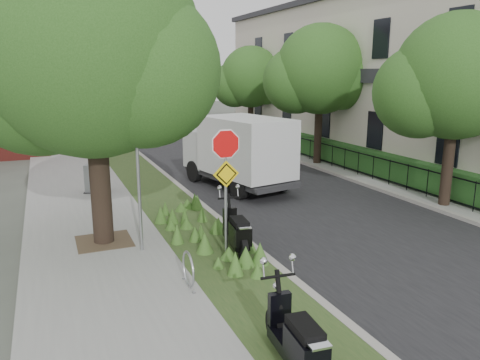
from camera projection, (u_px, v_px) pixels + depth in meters
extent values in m
plane|color=#4C5147|center=(289.00, 261.00, 11.34)|extent=(120.00, 120.00, 0.00)
cube|color=gray|center=(75.00, 185.00, 18.70)|extent=(3.50, 60.00, 0.12)
cube|color=#27451D|center=(144.00, 179.00, 19.74)|extent=(2.00, 60.00, 0.12)
cube|color=#9E9991|center=(167.00, 177.00, 20.12)|extent=(0.20, 60.00, 0.13)
cube|color=black|center=(242.00, 171.00, 21.45)|extent=(7.00, 60.00, 0.01)
cube|color=#9E9991|center=(308.00, 164.00, 22.75)|extent=(0.20, 60.00, 0.13)
cube|color=gray|center=(337.00, 162.00, 23.40)|extent=(3.20, 60.00, 0.12)
cylinder|color=black|center=(98.00, 158.00, 11.81)|extent=(0.52, 0.52, 4.48)
sphere|color=#254E1A|center=(91.00, 46.00, 11.19)|extent=(5.40, 5.40, 5.40)
sphere|color=#254E1A|center=(38.00, 75.00, 11.62)|extent=(4.05, 4.05, 4.05)
sphere|color=#254E1A|center=(142.00, 69.00, 11.12)|extent=(3.78, 3.78, 3.78)
cube|color=#473828|center=(104.00, 241.00, 12.32)|extent=(1.40, 1.40, 0.01)
cylinder|color=#A5A8AD|center=(138.00, 172.00, 11.27)|extent=(0.08, 0.08, 4.00)
torus|color=#A5A8AD|center=(188.00, 269.00, 9.67)|extent=(0.05, 0.77, 0.77)
cube|color=#A5A8AD|center=(194.00, 292.00, 9.43)|extent=(0.06, 0.06, 0.04)
cube|color=#A5A8AD|center=(184.00, 278.00, 10.07)|extent=(0.06, 0.06, 0.04)
cylinder|color=#A5A8AD|center=(226.00, 197.00, 10.98)|extent=(0.07, 0.07, 3.00)
cylinder|color=red|center=(226.00, 144.00, 10.67)|extent=(0.86, 0.03, 0.86)
cylinder|color=white|center=(226.00, 144.00, 10.69)|extent=(0.94, 0.02, 0.94)
cube|color=yellow|center=(226.00, 174.00, 10.83)|extent=(0.64, 0.03, 0.64)
cube|color=black|center=(321.00, 143.00, 22.79)|extent=(0.04, 24.00, 0.04)
cube|color=black|center=(320.00, 159.00, 22.97)|extent=(0.04, 24.00, 0.04)
cylinder|color=black|center=(321.00, 152.00, 22.89)|extent=(0.03, 0.03, 1.00)
cube|color=#1D4C1B|center=(333.00, 150.00, 23.14)|extent=(1.00, 24.00, 1.10)
cube|color=beige|center=(396.00, 81.00, 23.74)|extent=(7.00, 26.00, 8.00)
cube|color=#2D2D33|center=(337.00, 75.00, 22.34)|extent=(0.25, 26.00, 0.60)
cylinder|color=black|center=(449.00, 148.00, 15.31)|extent=(0.36, 0.36, 3.81)
sphere|color=#254E1A|center=(457.00, 76.00, 14.79)|extent=(4.00, 4.00, 4.00)
sphere|color=#254E1A|center=(419.00, 92.00, 15.10)|extent=(3.00, 3.00, 3.00)
cylinder|color=black|center=(318.00, 121.00, 22.47)|extent=(0.36, 0.36, 4.03)
sphere|color=#254E1A|center=(320.00, 69.00, 21.92)|extent=(4.20, 4.20, 4.20)
sphere|color=#254E1A|center=(296.00, 81.00, 22.25)|extent=(3.15, 3.15, 3.15)
sphere|color=#254E1A|center=(341.00, 78.00, 21.86)|extent=(2.94, 2.94, 2.94)
cylinder|color=black|center=(251.00, 112.00, 29.70)|extent=(0.36, 0.36, 3.64)
sphere|color=#254E1A|center=(251.00, 77.00, 29.20)|extent=(3.80, 3.80, 3.80)
sphere|color=#254E1A|center=(235.00, 85.00, 29.50)|extent=(2.85, 2.85, 2.85)
sphere|color=#254E1A|center=(265.00, 83.00, 29.15)|extent=(2.66, 2.66, 2.66)
cylinder|color=black|center=(228.00, 230.00, 12.32)|extent=(0.20, 0.58, 0.57)
cylinder|color=black|center=(243.00, 249.00, 11.05)|extent=(0.20, 0.58, 0.57)
cube|color=black|center=(236.00, 239.00, 11.63)|extent=(0.52, 1.30, 0.20)
cube|color=black|center=(240.00, 234.00, 11.21)|extent=(0.48, 0.75, 0.44)
cube|color=black|center=(239.00, 222.00, 11.19)|extent=(0.40, 0.69, 0.13)
cylinder|color=black|center=(275.00, 326.00, 7.67)|extent=(0.19, 0.59, 0.58)
cube|color=black|center=(294.00, 350.00, 6.97)|extent=(0.49, 1.31, 0.20)
cube|color=black|center=(306.00, 349.00, 6.55)|extent=(0.47, 0.76, 0.45)
cube|color=black|center=(305.00, 328.00, 6.53)|extent=(0.39, 0.70, 0.13)
cube|color=#262628|center=(238.00, 175.00, 18.37)|extent=(2.96, 5.48, 0.18)
cube|color=#B7BABC|center=(212.00, 148.00, 19.80)|extent=(2.24, 1.75, 1.57)
cube|color=silver|center=(246.00, 146.00, 17.65)|extent=(2.86, 4.08, 2.16)
cube|color=#262628|center=(96.00, 192.00, 17.33)|extent=(0.92, 0.78, 0.03)
cube|color=gray|center=(95.00, 178.00, 17.22)|extent=(0.81, 0.67, 1.04)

